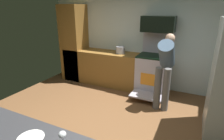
# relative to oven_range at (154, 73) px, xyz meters

# --- Properties ---
(ground_plane) EXTENTS (5.20, 4.80, 0.02)m
(ground_plane) POSITION_rel_oven_range_xyz_m (-0.43, -1.96, -0.52)
(ground_plane) COLOR brown
(wall_back) EXTENTS (5.20, 0.12, 2.60)m
(wall_back) POSITION_rel_oven_range_xyz_m (-0.43, 0.38, 0.79)
(wall_back) COLOR silver
(wall_back) RESTS_ON ground
(lower_cabinet_run) EXTENTS (2.40, 0.60, 0.90)m
(lower_cabinet_run) POSITION_rel_oven_range_xyz_m (-1.33, 0.02, -0.06)
(lower_cabinet_run) COLOR olive
(lower_cabinet_run) RESTS_ON ground
(cabinet_column) EXTENTS (0.60, 0.60, 2.10)m
(cabinet_column) POSITION_rel_oven_range_xyz_m (-2.33, 0.02, 0.54)
(cabinet_column) COLOR olive
(cabinet_column) RESTS_ON ground
(oven_range) EXTENTS (0.76, 1.05, 1.48)m
(oven_range) POSITION_rel_oven_range_xyz_m (0.00, 0.00, 0.00)
(oven_range) COLOR #B7B1BE
(oven_range) RESTS_ON ground
(microwave) EXTENTS (0.74, 0.38, 0.36)m
(microwave) POSITION_rel_oven_range_xyz_m (0.00, 0.10, 1.16)
(microwave) COLOR black
(microwave) RESTS_ON oven_range
(person_cook) EXTENTS (0.31, 0.66, 1.51)m
(person_cook) POSITION_rel_oven_range_xyz_m (0.35, -0.58, 0.40)
(person_cook) COLOR #5D5D5D
(person_cook) RESTS_ON ground
(wine_glass_near) EXTENTS (0.07, 0.07, 0.15)m
(wine_glass_near) POSITION_rel_oven_range_xyz_m (-0.01, -3.26, 0.51)
(wine_glass_near) COLOR silver
(wine_glass_near) RESTS_ON counter_island
(stock_pot) EXTENTS (0.24, 0.24, 0.18)m
(stock_pot) POSITION_rel_oven_range_xyz_m (-0.89, 0.02, 0.49)
(stock_pot) COLOR #B1B2C2
(stock_pot) RESTS_ON lower_cabinet_run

